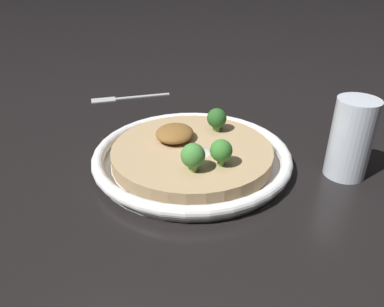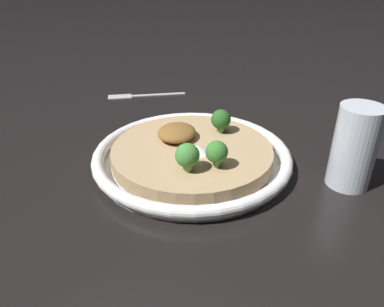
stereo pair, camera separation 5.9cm
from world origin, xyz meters
TOP-DOWN VIEW (x-y plane):
  - ground_plane at (0.00, 0.00)m, footprint 6.00×6.00m
  - risotto_bowl at (0.00, 0.00)m, footprint 0.31×0.31m
  - cheese_sprinkle at (0.01, 0.01)m, footprint 0.04×0.04m
  - crispy_onion_garnish at (-0.02, -0.03)m, footprint 0.07×0.06m
  - broccoli_right at (0.07, 0.02)m, footprint 0.03×0.03m
  - broccoli_back_right at (0.04, 0.05)m, footprint 0.03×0.03m
  - broccoli_left at (-0.07, 0.03)m, footprint 0.03×0.03m
  - drinking_glass at (-0.03, 0.23)m, footprint 0.06×0.06m
  - fork_utensil at (-0.25, -0.23)m, footprint 0.10×0.16m

SIDE VIEW (x-z plane):
  - ground_plane at x=0.00m, z-range 0.00..0.00m
  - fork_utensil at x=-0.25m, z-range 0.00..0.00m
  - risotto_bowl at x=0.00m, z-range 0.00..0.03m
  - cheese_sprinkle at x=0.01m, z-range 0.03..0.04m
  - crispy_onion_garnish at x=-0.02m, z-range 0.03..0.05m
  - broccoli_left at x=-0.07m, z-range 0.03..0.07m
  - broccoli_right at x=0.07m, z-range 0.03..0.07m
  - broccoli_back_right at x=0.04m, z-range 0.03..0.07m
  - drinking_glass at x=-0.03m, z-range 0.00..0.12m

